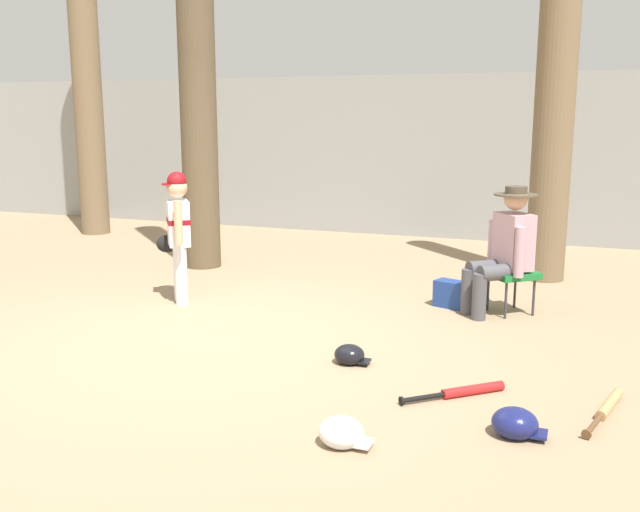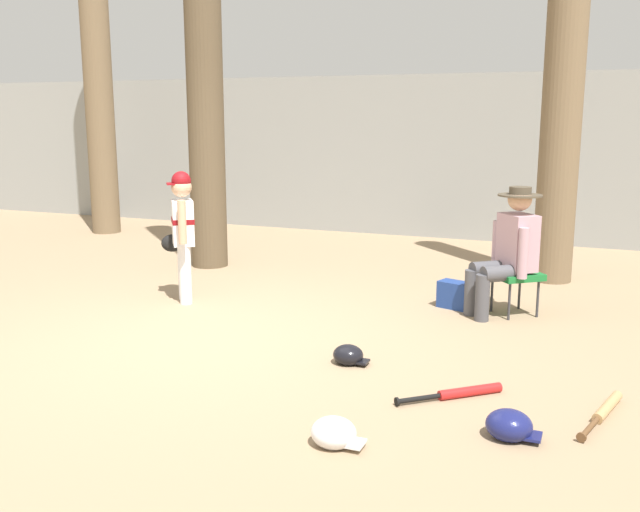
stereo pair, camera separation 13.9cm
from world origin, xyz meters
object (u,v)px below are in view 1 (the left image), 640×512
object	(u,v)px
bat_red_barrel	(465,391)
batting_helmet_white	(342,433)
tree_behind_spectator	(555,100)
handbag_beside_stool	(453,294)
tree_far_left	(86,65)
folding_stool	(512,275)
batting_helmet_black	(350,355)
batting_helmet_navy	(515,423)
seated_spectator	(504,247)
bat_wood_tan	(607,407)
young_ballplayer	(178,229)
tree_near_player	(196,32)

from	to	relation	value
bat_red_barrel	batting_helmet_white	bearing A→B (deg)	-118.79
tree_behind_spectator	handbag_beside_stool	bearing A→B (deg)	-115.60
tree_far_left	tree_behind_spectator	bearing A→B (deg)	-7.06
folding_stool	batting_helmet_black	xyz separation A→B (m)	(-0.98, -1.86, -0.30)
batting_helmet_navy	batting_helmet_black	size ratio (longest dim) A/B	1.17
tree_behind_spectator	batting_helmet_navy	bearing A→B (deg)	-88.75
seated_spectator	bat_wood_tan	size ratio (longest dim) A/B	1.56
seated_spectator	handbag_beside_stool	bearing A→B (deg)	171.15
handbag_beside_stool	folding_stool	bearing A→B (deg)	-1.13
batting_helmet_white	tree_behind_spectator	bearing A→B (deg)	80.30
tree_far_left	batting_helmet_white	xyz separation A→B (m)	(6.05, -5.60, -2.52)
folding_stool	batting_helmet_white	distance (m)	3.23
tree_far_left	batting_helmet_white	size ratio (longest dim) A/B	19.03
seated_spectator	batting_helmet_navy	xyz separation A→B (m)	(0.38, -2.63, -0.56)
handbag_beside_stool	batting_helmet_navy	xyz separation A→B (m)	(0.85, -2.70, -0.05)
folding_stool	batting_helmet_black	world-z (taller)	folding_stool
tree_behind_spectator	tree_far_left	xyz separation A→B (m)	(-6.87, 0.85, 0.59)
batting_helmet_navy	tree_behind_spectator	bearing A→B (deg)	91.25
seated_spectator	bat_wood_tan	distance (m)	2.33
tree_behind_spectator	young_ballplayer	distance (m)	4.28
handbag_beside_stool	tree_far_left	world-z (taller)	tree_far_left
bat_wood_tan	bat_red_barrel	bearing A→B (deg)	-176.62
handbag_beside_stool	tree_far_left	bearing A→B (deg)	158.24
handbag_beside_stool	batting_helmet_white	world-z (taller)	handbag_beside_stool
seated_spectator	tree_far_left	size ratio (longest dim) A/B	0.20
tree_behind_spectator	batting_helmet_navy	world-z (taller)	tree_behind_spectator
batting_helmet_black	tree_far_left	bearing A→B (deg)	142.79
folding_stool	batting_helmet_white	world-z (taller)	folding_stool
tree_behind_spectator	handbag_beside_stool	world-z (taller)	tree_behind_spectator
tree_far_left	bat_wood_tan	size ratio (longest dim) A/B	7.70
folding_stool	tree_behind_spectator	bearing A→B (deg)	82.40
handbag_beside_stool	batting_helmet_white	distance (m)	3.17
tree_behind_spectator	batting_helmet_white	xyz separation A→B (m)	(-0.81, -4.75, -1.92)
young_ballplayer	handbag_beside_stool	distance (m)	2.77
folding_stool	bat_red_barrel	xyz separation A→B (m)	(-0.06, -2.18, -0.33)
tree_far_left	bat_wood_tan	world-z (taller)	tree_far_left
folding_stool	bat_wood_tan	world-z (taller)	folding_stool
young_ballplayer	tree_behind_spectator	bearing A→B (deg)	35.03
handbag_beside_stool	batting_helmet_black	xyz separation A→B (m)	(-0.43, -1.87, -0.06)
tree_near_player	young_ballplayer	world-z (taller)	tree_near_player
tree_near_player	tree_behind_spectator	xyz separation A→B (m)	(4.00, 0.76, -0.79)
tree_near_player	batting_helmet_black	xyz separation A→B (m)	(2.80, -2.70, -2.73)
batting_helmet_black	batting_helmet_navy	bearing A→B (deg)	-32.82
seated_spectator	bat_wood_tan	bearing A→B (deg)	-66.62
handbag_beside_stool	bat_wood_tan	size ratio (longest dim) A/B	0.44
tree_near_player	batting_helmet_white	world-z (taller)	tree_near_player
young_ballplayer	seated_spectator	bearing A→B (deg)	12.66
young_ballplayer	bat_red_barrel	bearing A→B (deg)	-24.99
seated_spectator	batting_helmet_navy	world-z (taller)	seated_spectator
tree_behind_spectator	handbag_beside_stool	size ratio (longest dim) A/B	13.94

